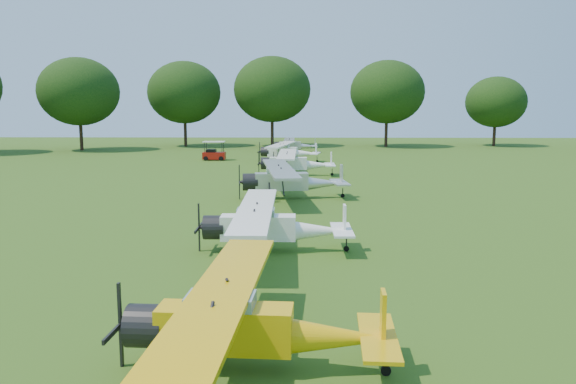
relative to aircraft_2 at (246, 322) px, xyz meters
name	(u,v)px	position (x,y,z in m)	size (l,w,h in m)	color
ground	(257,234)	(-0.77, 13.35, -1.13)	(160.00, 160.00, 0.00)	#2B5014
tree_belt	(338,53)	(2.80, 13.52, 6.90)	(137.36, 130.27, 14.52)	black
aircraft_2	(246,322)	(0.00, 0.00, 0.00)	(6.14, 9.78, 1.93)	#E6B009
aircraft_3	(270,223)	(-0.03, 10.24, 0.01)	(6.18, 9.82, 1.94)	white
aircraft_4	(290,179)	(0.50, 23.29, 0.14)	(6.93, 11.01, 2.16)	silver
aircraft_5	(294,161)	(0.66, 35.16, 0.06)	(6.47, 10.27, 2.03)	white
aircraft_6	(287,150)	(-0.21, 47.12, 0.06)	(6.51, 10.31, 2.02)	white
aircraft_7	(293,144)	(0.31, 59.18, -0.08)	(5.69, 9.03, 1.79)	silver
golf_cart	(214,154)	(-8.15, 48.54, -0.45)	(2.40, 1.51, 2.03)	#A8150C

